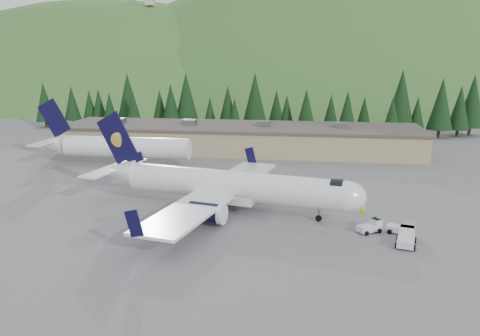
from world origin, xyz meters
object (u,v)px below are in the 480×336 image
second_airliner (111,146)px  baggage_tug_c (406,238)px  baggage_tug_b (402,228)px  ramp_worker (363,209)px  terminal_building (239,138)px  airliner (225,186)px  baggage_tug_a (371,226)px

second_airliner → baggage_tug_c: size_ratio=8.04×
second_airliner → baggage_tug_b: size_ratio=9.36×
baggage_tug_b → baggage_tug_c: bearing=-70.8°
ramp_worker → baggage_tug_c: bearing=95.0°
terminal_building → ramp_worker: bearing=-61.3°
terminal_building → airliner: bearing=-83.9°
baggage_tug_b → terminal_building: (-23.93, 42.80, 1.99)m
airliner → baggage_tug_c: size_ratio=10.14×
baggage_tug_c → ramp_worker: (-3.33, 8.48, 0.07)m
second_airliner → terminal_building: size_ratio=0.39×
second_airliner → airliner: bearing=-42.3°
baggage_tug_a → baggage_tug_c: baggage_tug_c is taller
terminal_building → ramp_worker: size_ratio=43.34×
baggage_tug_b → ramp_worker: bearing=144.7°
airliner → baggage_tug_a: 17.60m
baggage_tug_b → baggage_tug_c: size_ratio=0.86×
baggage_tug_c → terminal_building: 51.64m
baggage_tug_b → terminal_building: size_ratio=0.04×
second_airliner → baggage_tug_c: (43.68, -29.81, -2.57)m
baggage_tug_a → ramp_worker: bearing=60.1°
baggage_tug_b → terminal_building: 49.07m
airliner → baggage_tug_c: 21.45m
second_airliner → terminal_building: (19.91, 16.00, -0.70)m
baggage_tug_a → terminal_building: bearing=82.8°
baggage_tug_b → terminal_building: bearing=141.4°
second_airliner → ramp_worker: bearing=-27.9°
baggage_tug_a → ramp_worker: size_ratio=1.75×
terminal_building → baggage_tug_a: bearing=-64.1°
baggage_tug_b → baggage_tug_c: 3.01m
airliner → baggage_tug_a: bearing=-4.4°
second_airliner → ramp_worker: second_airliner is taller
baggage_tug_a → ramp_worker: (-0.30, 5.37, 0.20)m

